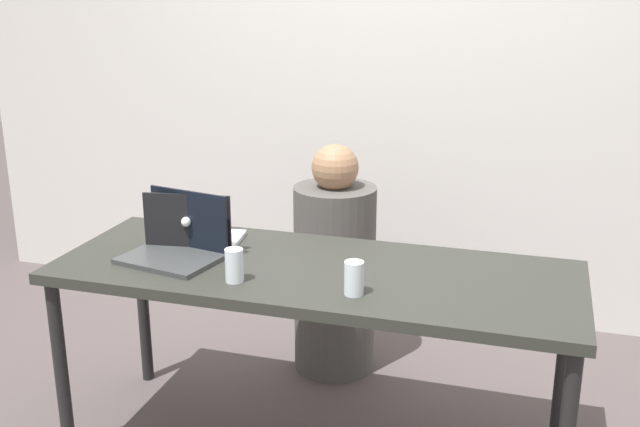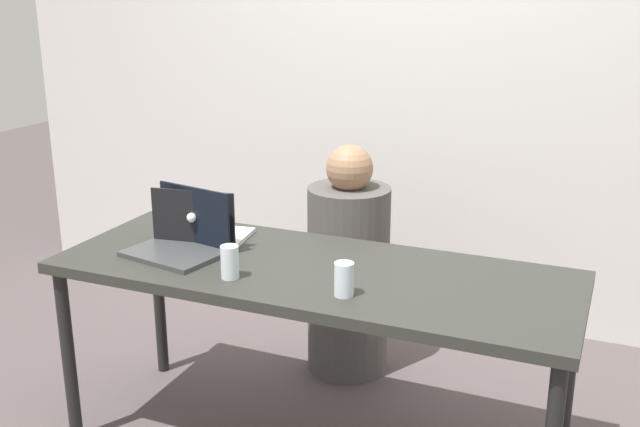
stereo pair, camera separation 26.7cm
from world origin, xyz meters
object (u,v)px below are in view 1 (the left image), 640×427
(laptop_back_left, at_px, (194,233))
(water_glass_right, at_px, (354,280))
(person_at_center, at_px, (334,272))
(laptop_front_left, at_px, (177,245))
(water_glass_left, at_px, (234,267))

(laptop_back_left, distance_m, water_glass_right, 0.77)
(laptop_back_left, bearing_deg, water_glass_right, 149.65)
(person_at_center, distance_m, laptop_front_left, 0.89)
(laptop_back_left, distance_m, laptop_front_left, 0.15)
(laptop_back_left, relative_size, water_glass_right, 3.23)
(person_at_center, xyz_separation_m, water_glass_left, (-0.11, -0.86, 0.33))
(person_at_center, xyz_separation_m, water_glass_right, (0.30, -0.86, 0.33))
(person_at_center, distance_m, laptop_back_left, 0.77)
(water_glass_left, bearing_deg, laptop_back_left, 134.42)
(laptop_front_left, bearing_deg, water_glass_left, -15.74)
(laptop_back_left, xyz_separation_m, water_glass_left, (0.29, -0.30, 0.00))
(water_glass_left, bearing_deg, person_at_center, 82.80)
(laptop_front_left, height_order, water_glass_right, laptop_front_left)
(laptop_front_left, relative_size, water_glass_right, 3.39)
(laptop_back_left, relative_size, water_glass_left, 3.15)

